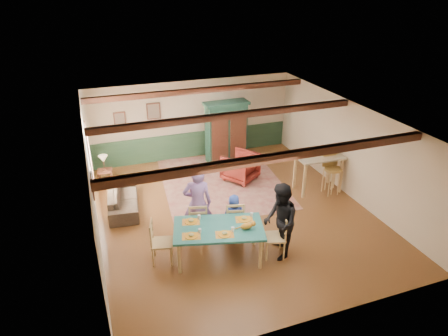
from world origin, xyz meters
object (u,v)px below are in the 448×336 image
object	(u,v)px
person_man	(197,203)
counter_table	(318,173)
cat	(247,225)
dining_chair_end_right	(274,236)
sofa	(123,199)
bar_stool_left	(332,174)
person_woman	(280,222)
dining_table	(219,243)
armchair	(240,167)
end_table	(106,178)
dining_chair_far_right	(234,219)
dining_chair_end_left	(162,242)
armoire	(226,132)
person_child	(234,216)
bar_stool_right	(334,174)
dining_chair_far_left	(198,220)

from	to	relation	value
person_man	counter_table	xyz separation A→B (m)	(3.98, 1.09, -0.38)
cat	dining_chair_end_right	bearing A→B (deg)	9.46
sofa	bar_stool_left	bearing A→B (deg)	-95.36
person_woman	dining_table	bearing A→B (deg)	-90.00
dining_chair_end_right	cat	world-z (taller)	dining_chair_end_right
armchair	end_table	bearing A→B (deg)	-49.15
dining_chair_end_right	bar_stool_left	distance (m)	3.51
dining_chair_far_right	dining_chair_end_right	xyz separation A→B (m)	(0.59, -0.97, 0.00)
dining_chair_end_left	end_table	size ratio (longest dim) A/B	1.97
cat	sofa	world-z (taller)	cat
armoire	end_table	world-z (taller)	armoire
dining_table	dining_chair_far_right	xyz separation A→B (m)	(0.62, 0.65, 0.11)
end_table	counter_table	world-z (taller)	counter_table
person_woman	end_table	bearing A→B (deg)	-129.56
dining_chair_far_right	cat	xyz separation A→B (m)	(-0.07, -0.91, 0.40)
person_child	bar_stool_right	xyz separation A→B (m)	(3.55, 1.07, 0.04)
dining_chair_end_left	counter_table	distance (m)	5.28
dining_chair_end_left	armoire	distance (m)	5.63
dining_chair_end_right	cat	size ratio (longest dim) A/B	2.64
armchair	bar_stool_right	bearing A→B (deg)	108.54
dining_table	person_man	distance (m)	1.11
cat	bar_stool_right	world-z (taller)	bar_stool_right
dining_chair_end_left	armoire	bearing A→B (deg)	-19.76
person_woman	armchair	world-z (taller)	person_woman
person_man	bar_stool_right	xyz separation A→B (m)	(4.39, 0.85, -0.35)
sofa	end_table	distance (m)	1.51
person_man	end_table	bearing A→B (deg)	-46.44
dining_chair_far_left	person_child	world-z (taller)	person_child
dining_chair_end_left	bar_stool_left	bearing A→B (deg)	-60.14
person_woman	end_table	distance (m)	5.89
bar_stool_right	cat	bearing A→B (deg)	-154.05
dining_chair_far_right	armchair	xyz separation A→B (m)	(1.27, 2.81, -0.08)
end_table	sofa	bearing A→B (deg)	-76.92
dining_table	person_woman	size ratio (longest dim) A/B	1.09
person_child	person_man	bearing A→B (deg)	-0.00
cat	end_table	distance (m)	5.41
armoire	bar_stool_right	xyz separation A→B (m)	(2.23, -3.13, -0.46)
armchair	person_woman	bearing A→B (deg)	45.71
armchair	dining_chair_end_right	bearing A→B (deg)	44.09
end_table	armchair	bearing A→B (deg)	-13.44
bar_stool_left	counter_table	bearing A→B (deg)	130.04
dining_table	sofa	bearing A→B (deg)	120.84
dining_chair_far_right	armoire	world-z (taller)	armoire
counter_table	bar_stool_left	distance (m)	0.42
dining_chair_far_left	person_child	xyz separation A→B (m)	(0.87, -0.14, 0.03)
dining_chair_far_left	dining_chair_end_right	world-z (taller)	same
dining_chair_far_right	person_woman	size ratio (longest dim) A/B	0.58
dining_table	person_man	world-z (taller)	person_man
dining_chair_far_right	counter_table	xyz separation A→B (m)	(3.16, 1.40, 0.04)
dining_chair_end_left	person_woman	world-z (taller)	person_woman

